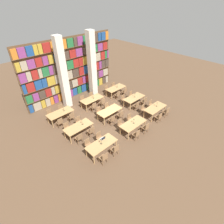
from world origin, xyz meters
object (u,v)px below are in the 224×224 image
at_px(chair_13, 67,128).
at_px(chair_14, 91,131).
at_px(chair_1, 88,144).
at_px(chair_34, 125,91).
at_px(chair_11, 151,104).
at_px(reading_table_1, 133,124).
at_px(chair_18, 120,115).
at_px(chair_17, 99,111).
at_px(chair_27, 61,109).
at_px(chair_5, 121,124).
at_px(chair_12, 79,138).
at_px(reading_table_2, 155,108).
at_px(chair_25, 50,114).
at_px(chair_29, 83,100).
at_px(reading_table_0, 102,145).
at_px(desk_lamp_7, 117,84).
at_px(chair_23, 131,95).
at_px(chair_24, 60,122).
at_px(chair_6, 146,128).
at_px(desk_lamp_3, 82,121).
at_px(laptop, 103,139).
at_px(desk_lamp_6, 93,95).
at_px(chair_0, 104,158).
at_px(chair_22, 144,101).
at_px(desk_lamp_4, 135,94).
at_px(chair_4, 136,134).
at_px(chair_31, 92,96).
at_px(desk_lamp_5, 63,108).
at_px(chair_9, 144,109).
at_px(chair_20, 136,106).
at_px(chair_30, 102,102).
at_px(reading_table_6, 60,113).
at_px(chair_35, 114,86).
at_px(chair_15, 79,122).
at_px(chair_16, 112,120).
at_px(chair_8, 159,117).
at_px(chair_26, 71,117).
at_px(reading_table_7, 92,99).
at_px(pillar_left, 63,74).
at_px(desk_lamp_1, 134,120).
at_px(chair_28, 93,107).
at_px(reading_table_3, 78,127).
at_px(chair_7, 130,119).
at_px(reading_table_5, 134,98).
at_px(chair_10, 166,112).
at_px(chair_2, 115,149).
at_px(chair_32, 118,95).
at_px(desk_lamp_0, 101,140).

relative_size(chair_13, chair_14, 1.00).
relative_size(chair_1, chair_34, 1.00).
bearing_deg(chair_11, chair_1, 0.41).
bearing_deg(reading_table_1, chair_18, 77.50).
xyz_separation_m(chair_17, chair_27, (-2.08, 2.47, 0.00)).
bearing_deg(chair_5, chair_12, -17.20).
bearing_deg(chair_14, reading_table_2, -16.59).
bearing_deg(chair_25, chair_29, 178.65).
relative_size(reading_table_0, desk_lamp_7, 4.54).
xyz_separation_m(chair_23, chair_24, (-7.04, 1.02, 0.00)).
relative_size(chair_6, desk_lamp_3, 1.76).
relative_size(laptop, desk_lamp_6, 0.73).
relative_size(chair_0, chair_22, 1.00).
xyz_separation_m(desk_lamp_4, chair_34, (0.52, 1.71, -0.57)).
distance_m(chair_4, chair_22, 4.54).
bearing_deg(chair_31, chair_25, -1.03).
bearing_deg(desk_lamp_5, chair_9, -38.01).
distance_m(chair_6, chair_20, 2.93).
xyz_separation_m(desk_lamp_6, chair_34, (3.33, -0.68, -0.57)).
xyz_separation_m(reading_table_1, desk_lamp_6, (0.14, 4.74, 0.37)).
distance_m(chair_5, chair_30, 3.44).
xyz_separation_m(reading_table_6, chair_35, (6.61, 0.71, -0.20)).
bearing_deg(chair_13, chair_15, -180.00).
bearing_deg(chair_0, chair_16, 38.75).
relative_size(chair_18, desk_lamp_4, 1.96).
bearing_deg(chair_8, chair_26, 136.20).
height_order(chair_1, reading_table_7, chair_1).
bearing_deg(desk_lamp_7, chair_23, -83.88).
bearing_deg(chair_31, chair_8, 106.13).
xyz_separation_m(reading_table_1, chair_26, (-2.65, 4.10, -0.20)).
bearing_deg(reading_table_0, chair_16, 33.22).
bearing_deg(chair_11, chair_31, -58.70).
relative_size(chair_1, chair_9, 1.00).
height_order(pillar_left, desk_lamp_1, pillar_left).
height_order(chair_26, chair_28, same).
relative_size(reading_table_3, chair_20, 2.32).
bearing_deg(chair_17, chair_29, -92.20).
bearing_deg(laptop, chair_8, 169.02).
xyz_separation_m(chair_7, chair_17, (-1.11, 2.38, 0.00)).
bearing_deg(reading_table_5, chair_10, -80.06).
height_order(chair_2, reading_table_6, chair_2).
xyz_separation_m(chair_5, chair_32, (3.02, 3.31, 0.00)).
xyz_separation_m(chair_0, chair_29, (3.02, 6.24, 0.00)).
bearing_deg(chair_35, desk_lamp_3, 26.79).
height_order(chair_26, chair_27, same).
xyz_separation_m(desk_lamp_0, desk_lamp_5, (0.22, 4.79, 0.03)).
bearing_deg(chair_29, chair_8, 114.37).
bearing_deg(desk_lamp_4, desk_lamp_5, 156.64).
bearing_deg(reading_table_5, reading_table_1, -140.81).
height_order(reading_table_1, desk_lamp_7, desk_lamp_7).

